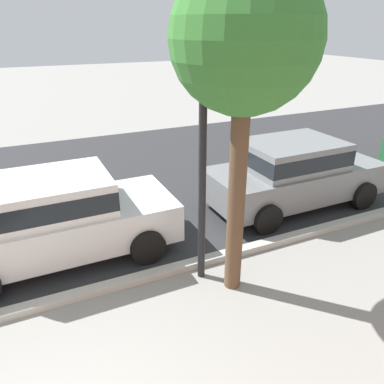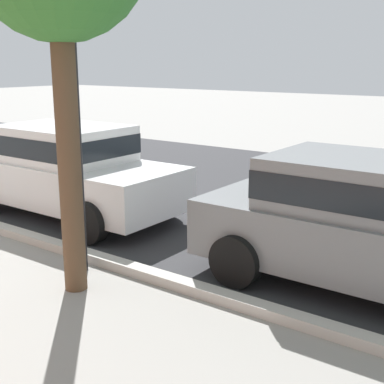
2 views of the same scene
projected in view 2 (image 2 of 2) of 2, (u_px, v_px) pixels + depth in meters
name	position (u px, v px, depth m)	size (l,w,h in m)	color
street_surface	(153.00, 176.00, 12.30)	(60.00, 9.00, 0.01)	#2D2D30
parked_car_white	(68.00, 168.00, 9.01)	(4.11, 1.94, 1.56)	silver
parked_car_grey	(370.00, 220.00, 6.02)	(4.11, 1.94, 1.56)	slate
lamp_post	(73.00, 67.00, 6.14)	(0.32, 0.32, 3.90)	black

